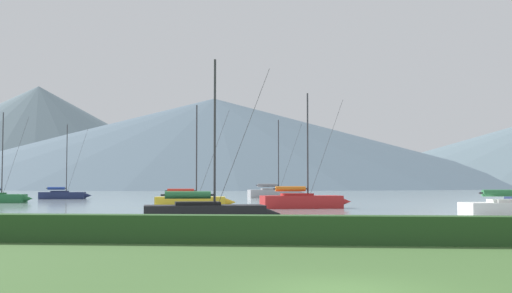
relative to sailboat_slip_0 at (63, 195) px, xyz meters
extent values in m
plane|color=#3D602D|center=(36.53, -76.28, -0.62)|extent=(1000.00, 1000.00, 0.00)
cube|color=#8C9EA3|center=(36.53, 60.72, -0.62)|extent=(320.00, 246.00, 0.00)
cube|color=#284C23|center=(36.53, -65.28, -0.06)|extent=(80.00, 1.20, 1.12)
cube|color=navy|center=(-0.10, -0.02, -0.12)|extent=(6.59, 3.25, 0.99)
cone|color=navy|center=(3.45, 0.62, -0.12)|extent=(1.21, 1.02, 0.84)
cube|color=#1B2449|center=(-0.45, -0.08, 0.24)|extent=(2.58, 1.91, 0.63)
cylinder|color=#333338|center=(0.43, 0.08, 5.02)|extent=(0.13, 0.13, 10.20)
cylinder|color=#333338|center=(-0.96, -0.17, 0.91)|extent=(2.81, 0.61, 0.11)
cylinder|color=#2847A3|center=(-0.96, -0.17, 0.91)|extent=(2.45, 0.82, 0.40)
cylinder|color=#333338|center=(1.90, 0.34, 4.77)|extent=(2.96, 0.56, 9.69)
cube|color=#9E9EA3|center=(29.80, 9.67, 0.01)|extent=(8.40, 4.90, 1.25)
cone|color=#9E9EA3|center=(34.14, 10.98, 0.01)|extent=(1.61, 1.41, 1.06)
cube|color=gray|center=(29.36, 9.54, 0.46)|extent=(3.38, 2.68, 0.79)
cylinder|color=#333338|center=(30.45, 9.86, 5.76)|extent=(0.16, 0.16, 11.39)
cylinder|color=#333338|center=(28.74, 9.35, 1.31)|extent=(3.46, 1.16, 0.14)
cylinder|color=gray|center=(28.74, 9.35, 1.31)|extent=(3.05, 1.36, 0.50)
cylinder|color=#333338|center=(32.24, 10.40, 5.47)|extent=(3.63, 1.12, 10.83)
cube|color=red|center=(34.75, -30.02, -0.03)|extent=(7.86, 4.58, 1.17)
cone|color=red|center=(38.82, -28.80, -0.03)|extent=(1.51, 1.32, 0.99)
cube|color=#A52020|center=(34.34, -30.15, 0.39)|extent=(3.16, 2.50, 0.74)
cylinder|color=#333338|center=(35.36, -29.84, 5.10)|extent=(0.15, 0.15, 10.16)
cylinder|color=#333338|center=(33.75, -30.32, 1.19)|extent=(3.24, 1.08, 0.13)
cylinder|color=orange|center=(33.75, -30.32, 1.19)|extent=(2.86, 1.26, 0.47)
cylinder|color=#333338|center=(37.04, -29.34, 4.84)|extent=(3.40, 1.05, 9.66)
cube|color=silver|center=(48.70, -47.49, 0.34)|extent=(2.91, 2.18, 0.71)
cylinder|color=#333338|center=(48.13, -47.60, 1.10)|extent=(3.15, 0.74, 0.12)
cylinder|color=#2D7542|center=(48.13, -47.60, 1.10)|extent=(2.75, 0.96, 0.45)
cube|color=gold|center=(24.23, -29.85, -0.10)|extent=(6.85, 3.19, 1.04)
cone|color=gold|center=(27.96, -29.30, -0.10)|extent=(1.24, 1.03, 0.88)
cube|color=gold|center=(23.86, -29.90, 0.28)|extent=(2.65, 1.92, 0.66)
cylinder|color=#333338|center=(24.79, -29.77, 4.56)|extent=(0.13, 0.13, 9.24)
cylinder|color=#333338|center=(23.32, -29.98, 0.98)|extent=(2.95, 0.54, 0.11)
cylinder|color=red|center=(23.32, -29.98, 0.98)|extent=(2.55, 0.77, 0.41)
cylinder|color=#333338|center=(26.33, -29.54, 4.33)|extent=(3.10, 0.48, 8.78)
cone|color=#236B38|center=(2.66, -17.42, -0.11)|extent=(1.16, 0.94, 0.86)
cylinder|color=#333338|center=(-0.46, -17.64, 4.97)|extent=(0.13, 0.13, 10.07)
cylinder|color=#333338|center=(1.06, -17.53, 4.72)|extent=(3.06, 0.25, 9.58)
cube|color=black|center=(29.58, -53.53, -0.07)|extent=(7.31, 4.01, 1.09)
cone|color=black|center=(33.42, -52.56, -0.07)|extent=(1.38, 1.19, 0.93)
cube|color=black|center=(29.19, -53.63, 0.32)|extent=(2.91, 2.25, 0.69)
cylinder|color=#333338|center=(30.15, -53.38, 4.52)|extent=(0.14, 0.14, 9.08)
cylinder|color=#333338|center=(28.64, -53.77, 1.07)|extent=(3.06, 0.88, 0.12)
cylinder|color=#2D7542|center=(28.64, -53.77, 1.07)|extent=(2.68, 1.07, 0.44)
cylinder|color=#333338|center=(31.74, -52.98, 4.29)|extent=(3.21, 0.84, 8.64)
cone|color=slate|center=(-109.45, 241.62, 25.96)|extent=(195.65, 195.65, 53.17)
cone|color=#4C6070|center=(-15.53, 241.74, 22.13)|extent=(320.90, 320.90, 45.50)
camera|label=1|loc=(35.97, -91.36, 1.82)|focal=45.98mm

